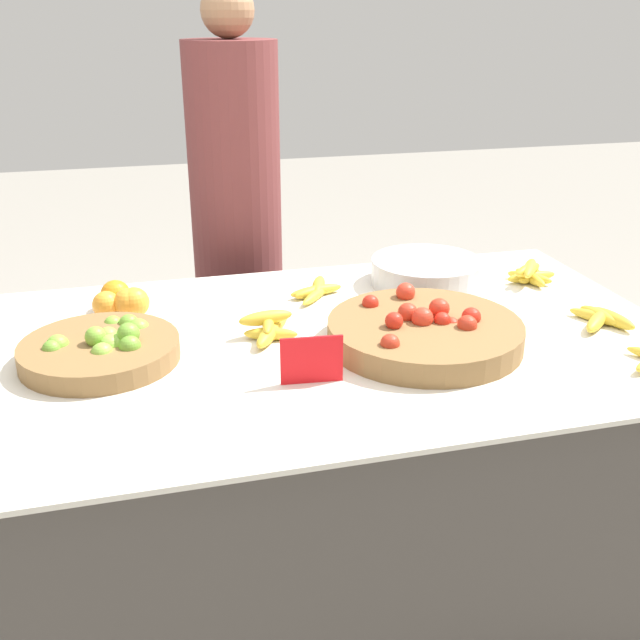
% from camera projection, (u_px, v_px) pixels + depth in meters
% --- Properties ---
extents(ground_plane, '(12.00, 12.00, 0.00)m').
position_uv_depth(ground_plane, '(320.00, 567.00, 2.09)').
color(ground_plane, gray).
extents(market_table, '(1.77, 1.05, 0.70)m').
position_uv_depth(market_table, '(320.00, 460.00, 1.95)').
color(market_table, '#4C4742').
rests_on(market_table, ground_plane).
extents(lime_bowl, '(0.36, 0.36, 0.09)m').
position_uv_depth(lime_bowl, '(103.00, 349.00, 1.70)').
color(lime_bowl, olive).
rests_on(lime_bowl, market_table).
extents(tomato_basket, '(0.46, 0.46, 0.10)m').
position_uv_depth(tomato_basket, '(424.00, 332.00, 1.78)').
color(tomato_basket, olive).
rests_on(tomato_basket, market_table).
extents(orange_pile, '(0.15, 0.15, 0.08)m').
position_uv_depth(orange_pile, '(122.00, 301.00, 1.95)').
color(orange_pile, orange).
rests_on(orange_pile, market_table).
extents(metal_bowl, '(0.32, 0.32, 0.08)m').
position_uv_depth(metal_bowl, '(426.00, 272.00, 2.16)').
color(metal_bowl, silver).
rests_on(metal_bowl, market_table).
extents(price_sign, '(0.13, 0.02, 0.11)m').
position_uv_depth(price_sign, '(312.00, 360.00, 1.59)').
color(price_sign, red).
rests_on(price_sign, market_table).
extents(banana_bunch_middle_left, '(0.16, 0.20, 0.04)m').
position_uv_depth(banana_bunch_middle_left, '(316.00, 290.00, 2.09)').
color(banana_bunch_middle_left, gold).
rests_on(banana_bunch_middle_left, market_table).
extents(banana_bunch_front_right, '(0.15, 0.19, 0.06)m').
position_uv_depth(banana_bunch_front_right, '(270.00, 327.00, 1.82)').
color(banana_bunch_front_right, gold).
rests_on(banana_bunch_front_right, market_table).
extents(banana_bunch_middle_right, '(0.16, 0.17, 0.06)m').
position_uv_depth(banana_bunch_middle_right, '(530.00, 274.00, 2.18)').
color(banana_bunch_middle_right, gold).
rests_on(banana_bunch_middle_right, market_table).
extents(banana_bunch_back_center, '(0.15, 0.17, 0.04)m').
position_uv_depth(banana_bunch_back_center, '(602.00, 318.00, 1.90)').
color(banana_bunch_back_center, gold).
rests_on(banana_bunch_back_center, market_table).
extents(vendor_person, '(0.30, 0.30, 1.52)m').
position_uv_depth(vendor_person, '(238.00, 242.00, 2.55)').
color(vendor_person, brown).
rests_on(vendor_person, ground_plane).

